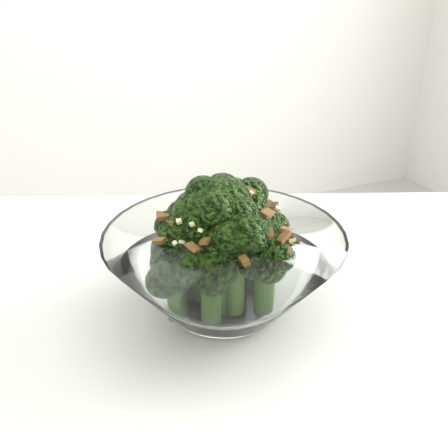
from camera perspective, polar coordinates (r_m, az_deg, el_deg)
name	(u,v)px	position (r m, az deg, el deg)	size (l,w,h in m)	color
table	(280,428)	(0.52, 6.42, -22.21)	(1.41, 1.18, 0.75)	white
broccoli_dish	(223,261)	(0.51, -0.06, -4.25)	(0.24, 0.24, 0.15)	white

